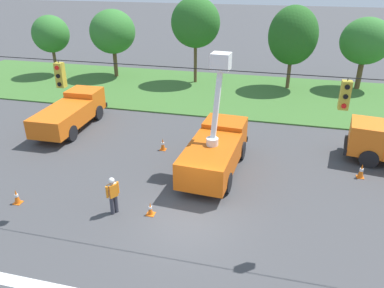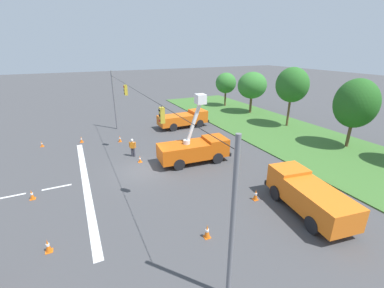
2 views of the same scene
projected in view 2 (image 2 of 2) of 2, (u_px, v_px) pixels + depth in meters
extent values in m
plane|color=#424244|center=(145.00, 170.00, 21.81)|extent=(200.00, 200.00, 0.00)
cube|color=#3D6B2D|center=(300.00, 139.00, 28.96)|extent=(56.00, 12.00, 0.10)
cube|color=silver|center=(86.00, 182.00, 19.93)|extent=(17.60, 0.50, 0.01)
cube|color=silver|center=(57.00, 187.00, 19.14)|extent=(0.20, 2.00, 0.01)
cube|color=silver|center=(9.00, 197.00, 17.94)|extent=(0.20, 2.00, 0.01)
cylinder|color=slate|center=(114.00, 101.00, 31.53)|extent=(0.20, 0.20, 7.20)
cylinder|color=slate|center=(232.00, 225.00, 9.54)|extent=(0.20, 0.20, 7.20)
cylinder|color=black|center=(139.00, 92.00, 19.47)|extent=(26.00, 0.03, 0.03)
cylinder|color=black|center=(125.00, 84.00, 23.82)|extent=(0.02, 0.02, 0.10)
cube|color=gold|center=(126.00, 90.00, 24.01)|extent=(0.32, 0.28, 0.96)
cylinder|color=red|center=(124.00, 87.00, 23.83)|extent=(0.16, 0.05, 0.16)
cylinder|color=black|center=(124.00, 90.00, 23.94)|extent=(0.16, 0.05, 0.16)
cylinder|color=black|center=(124.00, 94.00, 24.06)|extent=(0.16, 0.05, 0.16)
cylinder|color=black|center=(162.00, 106.00, 15.02)|extent=(0.02, 0.02, 0.10)
cube|color=gold|center=(162.00, 115.00, 15.21)|extent=(0.32, 0.28, 0.96)
cylinder|color=black|center=(159.00, 110.00, 15.03)|extent=(0.16, 0.05, 0.16)
cylinder|color=black|center=(159.00, 115.00, 15.14)|extent=(0.16, 0.05, 0.16)
cylinder|color=red|center=(160.00, 121.00, 15.26)|extent=(0.16, 0.05, 0.16)
cylinder|color=brown|center=(225.00, 99.00, 44.78)|extent=(0.29, 0.29, 2.58)
ellipsoid|color=#33752D|center=(226.00, 83.00, 43.80)|extent=(3.42, 3.50, 3.43)
cylinder|color=brown|center=(251.00, 105.00, 40.15)|extent=(0.37, 0.37, 2.56)
ellipsoid|color=#33752D|center=(252.00, 85.00, 39.07)|extent=(4.15, 4.50, 4.00)
cylinder|color=brown|center=(288.00, 113.00, 33.20)|extent=(0.28, 0.28, 3.55)
ellipsoid|color=#286623|center=(292.00, 85.00, 31.92)|extent=(4.31, 3.67, 4.31)
cylinder|color=brown|center=(349.00, 134.00, 26.31)|extent=(0.31, 0.31, 2.87)
ellipsoid|color=#235B1E|center=(356.00, 103.00, 25.19)|extent=(4.11, 4.00, 4.84)
cube|color=#D6560F|center=(183.00, 151.00, 22.64)|extent=(2.62, 4.50, 1.35)
cube|color=#D6560F|center=(215.00, 146.00, 23.66)|extent=(2.36, 2.01, 1.58)
cube|color=#1E2838|center=(222.00, 142.00, 23.78)|extent=(1.98, 0.23, 0.71)
cube|color=black|center=(225.00, 150.00, 24.23)|extent=(2.34, 0.32, 0.30)
cylinder|color=black|center=(208.00, 150.00, 24.79)|extent=(0.35, 1.02, 1.00)
cylinder|color=black|center=(218.00, 158.00, 22.92)|extent=(0.35, 1.02, 1.00)
cylinder|color=black|center=(172.00, 155.00, 23.55)|extent=(0.35, 1.02, 1.00)
cylinder|color=black|center=(179.00, 164.00, 21.68)|extent=(0.35, 1.02, 1.00)
cylinder|color=silver|center=(187.00, 142.00, 22.44)|extent=(0.60, 0.60, 0.36)
cube|color=white|center=(193.00, 123.00, 22.08)|extent=(0.34, 1.51, 3.69)
cube|color=white|center=(200.00, 99.00, 21.57)|extent=(0.95, 0.86, 0.80)
cube|color=orange|center=(176.00, 120.00, 32.73)|extent=(2.32, 4.46, 1.17)
cube|color=orange|center=(198.00, 116.00, 33.97)|extent=(2.19, 1.93, 1.54)
cube|color=#1E2838|center=(202.00, 113.00, 34.14)|extent=(1.91, 0.13, 0.69)
cube|color=black|center=(205.00, 119.00, 34.61)|extent=(2.25, 0.20, 0.30)
cylinder|color=black|center=(193.00, 120.00, 35.00)|extent=(0.30, 1.00, 1.00)
cylinder|color=black|center=(200.00, 123.00, 33.27)|extent=(0.30, 1.00, 1.00)
cylinder|color=black|center=(167.00, 123.00, 33.48)|extent=(0.30, 1.00, 1.00)
cylinder|color=black|center=(173.00, 127.00, 31.74)|extent=(0.30, 1.00, 1.00)
cube|color=orange|center=(320.00, 204.00, 15.03)|extent=(4.48, 2.84, 1.43)
cube|color=orange|center=(288.00, 178.00, 17.68)|extent=(2.09, 2.41, 1.65)
cube|color=#1E2838|center=(283.00, 171.00, 18.14)|extent=(0.37, 1.92, 0.74)
cube|color=black|center=(279.00, 180.00, 18.79)|extent=(0.48, 2.27, 0.30)
cylinder|color=black|center=(276.00, 193.00, 17.47)|extent=(1.03, 0.42, 1.00)
cylinder|color=black|center=(301.00, 188.00, 18.04)|extent=(1.03, 0.42, 1.00)
cylinder|color=black|center=(312.00, 225.00, 14.33)|extent=(1.03, 0.42, 1.00)
cylinder|color=black|center=(342.00, 218.00, 14.90)|extent=(1.03, 0.42, 1.00)
cylinder|color=#383842|center=(134.00, 152.00, 24.40)|extent=(0.18, 0.18, 0.85)
cylinder|color=#383842|center=(132.00, 152.00, 24.42)|extent=(0.18, 0.18, 0.85)
cube|color=orange|center=(132.00, 145.00, 24.15)|extent=(0.41, 0.47, 0.60)
cube|color=silver|center=(132.00, 145.00, 24.15)|extent=(0.29, 0.40, 0.62)
cylinder|color=orange|center=(135.00, 145.00, 24.11)|extent=(0.11, 0.11, 0.55)
cylinder|color=orange|center=(130.00, 145.00, 24.17)|extent=(0.11, 0.11, 0.55)
sphere|color=tan|center=(132.00, 141.00, 24.00)|extent=(0.22, 0.22, 0.22)
sphere|color=white|center=(132.00, 140.00, 23.98)|extent=(0.26, 0.26, 0.26)
cube|color=orange|center=(33.00, 199.00, 17.66)|extent=(0.36, 0.36, 0.03)
cone|color=orange|center=(32.00, 194.00, 17.53)|extent=(0.28, 0.28, 0.69)
cylinder|color=white|center=(32.00, 194.00, 17.52)|extent=(0.17, 0.17, 0.12)
cube|color=orange|center=(120.00, 142.00, 28.31)|extent=(0.36, 0.36, 0.03)
cone|color=orange|center=(120.00, 139.00, 28.19)|extent=(0.28, 0.28, 0.69)
cylinder|color=white|center=(120.00, 138.00, 28.17)|extent=(0.17, 0.17, 0.12)
cube|color=orange|center=(255.00, 199.00, 17.59)|extent=(0.36, 0.36, 0.03)
cone|color=orange|center=(256.00, 194.00, 17.45)|extent=(0.30, 0.30, 0.75)
cylinder|color=white|center=(256.00, 194.00, 17.44)|extent=(0.19, 0.19, 0.14)
cube|color=orange|center=(82.00, 142.00, 28.15)|extent=(0.36, 0.36, 0.03)
cone|color=orange|center=(81.00, 139.00, 28.02)|extent=(0.27, 0.27, 0.67)
cylinder|color=white|center=(81.00, 139.00, 28.01)|extent=(0.17, 0.17, 0.12)
cube|color=orange|center=(195.00, 146.00, 27.01)|extent=(0.36, 0.36, 0.03)
cone|color=orange|center=(195.00, 143.00, 26.88)|extent=(0.28, 0.28, 0.70)
cylinder|color=white|center=(195.00, 143.00, 26.87)|extent=(0.17, 0.17, 0.13)
cube|color=orange|center=(207.00, 237.00, 14.12)|extent=(0.36, 0.36, 0.03)
cone|color=orange|center=(207.00, 231.00, 13.97)|extent=(0.32, 0.32, 0.79)
cylinder|color=white|center=(207.00, 230.00, 13.96)|extent=(0.20, 0.20, 0.14)
cube|color=orange|center=(49.00, 251.00, 13.14)|extent=(0.36, 0.36, 0.03)
cone|color=orange|center=(48.00, 245.00, 13.01)|extent=(0.28, 0.28, 0.71)
cylinder|color=white|center=(48.00, 245.00, 12.99)|extent=(0.18, 0.18, 0.13)
cube|color=orange|center=(42.00, 146.00, 26.94)|extent=(0.36, 0.36, 0.03)
cone|color=orange|center=(42.00, 144.00, 26.84)|extent=(0.23, 0.23, 0.57)
cylinder|color=white|center=(42.00, 144.00, 26.83)|extent=(0.14, 0.14, 0.10)
cube|color=orange|center=(140.00, 162.00, 23.32)|extent=(0.36, 0.36, 0.03)
cone|color=orange|center=(140.00, 159.00, 23.21)|extent=(0.24, 0.24, 0.59)
cylinder|color=white|center=(140.00, 159.00, 23.20)|extent=(0.15, 0.15, 0.11)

